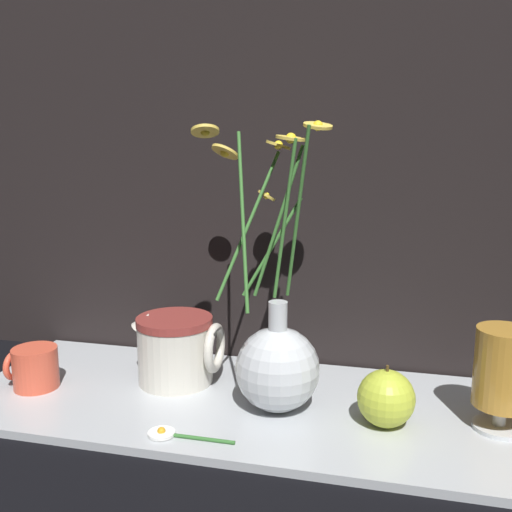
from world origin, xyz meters
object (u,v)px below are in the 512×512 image
at_px(ceramic_pitcher, 176,346).
at_px(orange_fruit, 386,398).
at_px(yellow_mug, 34,368).
at_px(tea_glass, 503,371).
at_px(vase_with_flowers, 277,360).

relative_size(ceramic_pitcher, orange_fruit, 1.69).
relative_size(yellow_mug, orange_fruit, 0.92).
relative_size(yellow_mug, tea_glass, 0.57).
height_order(vase_with_flowers, tea_glass, vase_with_flowers).
bearing_deg(ceramic_pitcher, tea_glass, -5.32).
bearing_deg(tea_glass, ceramic_pitcher, 174.68).
xyz_separation_m(vase_with_flowers, yellow_mug, (-0.38, -0.02, -0.04)).
height_order(ceramic_pitcher, tea_glass, tea_glass).
height_order(yellow_mug, ceramic_pitcher, ceramic_pitcher).
bearing_deg(yellow_mug, ceramic_pitcher, 19.47).
height_order(vase_with_flowers, yellow_mug, vase_with_flowers).
height_order(vase_with_flowers, orange_fruit, vase_with_flowers).
height_order(ceramic_pitcher, orange_fruit, ceramic_pitcher).
bearing_deg(orange_fruit, vase_with_flowers, 174.48).
relative_size(vase_with_flowers, ceramic_pitcher, 2.80).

